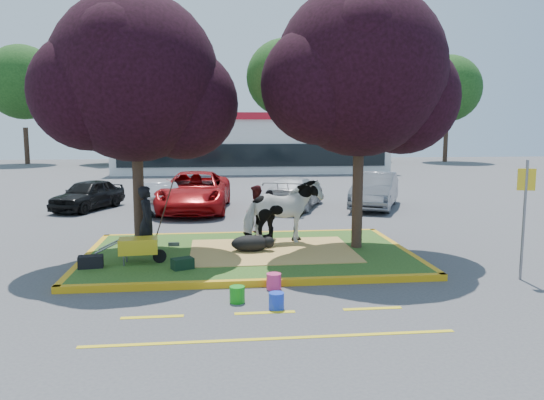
{
  "coord_description": "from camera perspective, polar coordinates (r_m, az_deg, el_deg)",
  "views": [
    {
      "loc": [
        -0.89,
        -13.36,
        3.31
      ],
      "look_at": [
        0.65,
        0.5,
        1.41
      ],
      "focal_mm": 35.0,
      "sensor_mm": 36.0,
      "label": 1
    }
  ],
  "objects": [
    {
      "name": "car_red",
      "position": [
        21.53,
        -8.3,
        0.92
      ],
      "size": [
        3.06,
        5.83,
        1.57
      ],
      "primitive_type": "imported",
      "rotation": [
        0.0,
        0.0,
        -0.08
      ],
      "color": "#A30D0F",
      "rests_on": "ground"
    },
    {
      "name": "bucket_green",
      "position": [
        10.31,
        -3.76,
        -10.1
      ],
      "size": [
        0.38,
        0.38,
        0.31
      ],
      "primitive_type": "cylinder",
      "rotation": [
        0.0,
        0.0,
        -0.34
      ],
      "color": "#169216",
      "rests_on": "ground"
    },
    {
      "name": "straw_bedding",
      "position": [
        13.81,
        0.0,
        -5.46
      ],
      "size": [
        4.2,
        3.0,
        0.01
      ],
      "primitive_type": "cube",
      "color": "tan",
      "rests_on": "median_island"
    },
    {
      "name": "median_island",
      "position": [
        13.78,
        -2.49,
        -5.85
      ],
      "size": [
        8.0,
        5.0,
        0.15
      ],
      "primitive_type": "cube",
      "color": "#274B17",
      "rests_on": "ground"
    },
    {
      "name": "car_white",
      "position": [
        22.18,
        2.4,
        0.87
      ],
      "size": [
        3.35,
        4.88,
        1.31
      ],
      "primitive_type": "imported",
      "rotation": [
        0.0,
        0.0,
        2.77
      ],
      "color": "silver",
      "rests_on": "ground"
    },
    {
      "name": "cow",
      "position": [
        14.42,
        1.1,
        -1.32
      ],
      "size": [
        2.29,
        1.52,
        1.78
      ],
      "primitive_type": "imported",
      "rotation": [
        0.0,
        0.0,
        1.86
      ],
      "color": "silver",
      "rests_on": "median_island"
    },
    {
      "name": "car_grey",
      "position": [
        22.49,
        11.0,
        1.03
      ],
      "size": [
        3.26,
        4.72,
        1.47
      ],
      "primitive_type": "imported",
      "rotation": [
        0.0,
        0.0,
        -0.42
      ],
      "color": "slate",
      "rests_on": "ground"
    },
    {
      "name": "visitor_b",
      "position": [
        15.24,
        -0.28,
        -1.53
      ],
      "size": [
        0.45,
        0.87,
        1.41
      ],
      "primitive_type": "imported",
      "rotation": [
        0.0,
        0.0,
        -1.44
      ],
      "color": "black",
      "rests_on": "median_island"
    },
    {
      "name": "fire_lane_stripe_a",
      "position": [
        9.81,
        -12.76,
        -12.18
      ],
      "size": [
        1.1,
        0.12,
        0.01
      ],
      "primitive_type": "cube",
      "color": "yellow",
      "rests_on": "ground"
    },
    {
      "name": "retail_building",
      "position": [
        41.46,
        -2.38,
        6.28
      ],
      "size": [
        20.4,
        8.4,
        4.4
      ],
      "color": "silver",
      "rests_on": "ground"
    },
    {
      "name": "curb_near",
      "position": [
        11.3,
        -1.59,
        -8.91
      ],
      "size": [
        8.3,
        0.16,
        0.15
      ],
      "primitive_type": "cube",
      "color": "gold",
      "rests_on": "ground"
    },
    {
      "name": "treeline",
      "position": [
        51.21,
        -4.07,
        12.69
      ],
      "size": [
        46.58,
        7.8,
        14.63
      ],
      "color": "black",
      "rests_on": "ground"
    },
    {
      "name": "ground",
      "position": [
        13.8,
        -2.49,
        -6.15
      ],
      "size": [
        90.0,
        90.0,
        0.0
      ],
      "primitive_type": "plane",
      "color": "#424244",
      "rests_on": "ground"
    },
    {
      "name": "tree_purple_left",
      "position": [
        13.91,
        -14.46,
        11.83
      ],
      "size": [
        5.06,
        4.2,
        6.51
      ],
      "color": "black",
      "rests_on": "median_island"
    },
    {
      "name": "car_silver",
      "position": [
        21.46,
        -12.12,
        0.33
      ],
      "size": [
        2.05,
        3.86,
        1.21
      ],
      "primitive_type": "imported",
      "rotation": [
        0.0,
        0.0,
        3.36
      ],
      "color": "#93949A",
      "rests_on": "ground"
    },
    {
      "name": "fire_lane_stripe_c",
      "position": [
        10.16,
        10.75,
        -11.4
      ],
      "size": [
        1.1,
        0.12,
        0.01
      ],
      "primitive_type": "cube",
      "color": "yellow",
      "rests_on": "ground"
    },
    {
      "name": "fire_lane_stripe_b",
      "position": [
        9.78,
        -0.77,
        -12.02
      ],
      "size": [
        1.1,
        0.12,
        0.01
      ],
      "primitive_type": "cube",
      "color": "yellow",
      "rests_on": "ground"
    },
    {
      "name": "fire_lane_long",
      "position": [
        8.67,
        0.03,
        -14.69
      ],
      "size": [
        6.0,
        0.1,
        0.01
      ],
      "primitive_type": "cube",
      "color": "yellow",
      "rests_on": "ground"
    },
    {
      "name": "bucket_pink",
      "position": [
        11.09,
        0.2,
        -8.74
      ],
      "size": [
        0.4,
        0.4,
        0.33
      ],
      "primitive_type": "cylinder",
      "rotation": [
        0.0,
        0.0,
        0.4
      ],
      "color": "#E03173",
      "rests_on": "ground"
    },
    {
      "name": "curb_right",
      "position": [
        14.62,
        13.74,
        -5.27
      ],
      "size": [
        0.16,
        5.3,
        0.15
      ],
      "primitive_type": "cube",
      "color": "gold",
      "rests_on": "ground"
    },
    {
      "name": "car_black",
      "position": [
        22.85,
        -19.19,
        0.56
      ],
      "size": [
        2.79,
        3.93,
        1.24
      ],
      "primitive_type": "imported",
      "rotation": [
        0.0,
        0.0,
        -0.41
      ],
      "color": "black",
      "rests_on": "ground"
    },
    {
      "name": "curb_left",
      "position": [
        14.12,
        -19.34,
        -5.96
      ],
      "size": [
        0.16,
        5.3,
        0.15
      ],
      "primitive_type": "cube",
      "color": "gold",
      "rests_on": "ground"
    },
    {
      "name": "wheelbarrow",
      "position": [
        12.86,
        -14.16,
        -4.83
      ],
      "size": [
        1.6,
        0.61,
        0.6
      ],
      "rotation": [
        0.0,
        0.0,
        0.09
      ],
      "color": "black",
      "rests_on": "median_island"
    },
    {
      "name": "gear_bag_green",
      "position": [
        12.22,
        -9.61,
        -6.75
      ],
      "size": [
        0.55,
        0.46,
        0.25
      ],
      "primitive_type": "cube",
      "rotation": [
        0.0,
        0.0,
        0.43
      ],
      "color": "black",
      "rests_on": "median_island"
    },
    {
      "name": "gear_bag_dark",
      "position": [
        12.84,
        -18.92,
        -6.3
      ],
      "size": [
        0.58,
        0.37,
        0.28
      ],
      "primitive_type": "cube",
      "rotation": [
        0.0,
        0.0,
        0.13
      ],
      "color": "black",
      "rests_on": "median_island"
    },
    {
      "name": "tree_purple_right",
      "position": [
        14.13,
        9.56,
        12.71
      ],
      "size": [
        5.3,
        4.4,
        6.82
      ],
      "color": "black",
      "rests_on": "median_island"
    },
    {
      "name": "handler",
      "position": [
        13.73,
        -13.29,
        -2.11
      ],
      "size": [
        0.44,
        0.65,
        1.72
      ],
      "primitive_type": "imported",
      "rotation": [
        0.0,
        0.0,
        1.62
      ],
      "color": "black",
      "rests_on": "median_island"
    },
    {
      "name": "calf",
      "position": [
        13.71,
        -2.35,
        -4.68
      ],
      "size": [
        1.08,
        0.76,
        0.43
      ],
      "primitive_type": "ellipsoid",
      "rotation": [
        0.0,
        0.0,
        0.22
      ],
      "color": "black",
      "rests_on": "median_island"
    },
    {
      "name": "sign_post",
      "position": [
        12.71,
        25.55,
        -0.59
      ],
      "size": [
        0.36,
        0.14,
        2.64
      ],
      "rotation": [
        0.0,
        0.0,
        -0.3
      ],
      "color": "slate",
      "rests_on": "ground"
    },
    {
      "name": "curb_far",
      "position": [
        16.29,
        -3.11,
        -3.72
      ],
      "size": [
        8.3,
        0.16,
        0.15
      ],
      "primitive_type": "cube",
      "color": "gold",
      "rests_on": "ground"
    },
    {
      "name": "bucket_blue",
      "position": [
        9.94,
        0.48,
        -10.79
      ],
      "size": [
        0.36,
        0.36,
        0.31
      ],
      "primitive_type": "cylinder",
      "rotation": [
        0.0,
        0.0,
        -0.29
      ],
      "color": "blue",
      "rests_on": "ground"
    },
    {
      "name": "visitor_a",
      "position": [
        15.68,
        -1.74,
        -1.12
      ],
      "size": [
        0.6,
        0.75,
        1.49
      ],
      "primitive_type": "imported",
      "rotation": [
        0.0,
        0.0,
        -1.61
      ],
      "color": "#431316",
      "rests_on": "median_island"
    }
  ]
}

